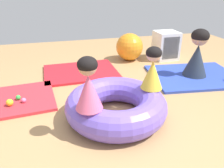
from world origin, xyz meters
TOP-DOWN VIEW (x-y plane):
  - ground_plane at (0.00, 0.00)m, footprint 8.00×8.00m
  - gym_mat_far_left at (-0.22, 1.60)m, footprint 1.27×0.99m
  - gym_mat_far_right at (1.60, 0.92)m, footprint 1.54×1.27m
  - inflatable_cushion at (0.00, 0.07)m, footprint 1.18×1.18m
  - child_in_pink at (-0.35, -0.18)m, footprint 0.31×0.31m
  - child_in_yellow at (0.44, 0.09)m, footprint 0.35×0.35m
  - adult_seated at (1.60, 0.92)m, footprint 0.49×0.49m
  - play_ball_green at (-1.16, 0.75)m, footprint 0.07×0.07m
  - play_ball_pink at (-1.08, 0.65)m, footprint 0.06×0.06m
  - play_ball_yellow at (-1.24, 0.61)m, footprint 0.09×0.09m
  - exercise_ball_large at (0.84, 2.06)m, footprint 0.54×0.54m
  - storage_cube at (1.59, 1.93)m, footprint 0.44×0.44m

SIDE VIEW (x-z plane):
  - ground_plane at x=0.00m, z-range 0.00..0.00m
  - gym_mat_far_left at x=-0.22m, z-range 0.00..0.04m
  - gym_mat_far_right at x=1.60m, z-range 0.00..0.04m
  - play_ball_pink at x=-1.08m, z-range 0.04..0.10m
  - play_ball_green at x=-1.16m, z-range 0.04..0.11m
  - play_ball_yellow at x=-1.24m, z-range 0.04..0.13m
  - inflatable_cushion at x=0.00m, z-range 0.00..0.33m
  - exercise_ball_large at x=0.84m, z-range 0.00..0.54m
  - storage_cube at x=1.59m, z-range 0.00..0.56m
  - adult_seated at x=1.60m, z-range 0.03..0.80m
  - child_in_yellow at x=0.44m, z-range 0.32..0.82m
  - child_in_pink at x=-0.35m, z-range 0.32..0.86m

